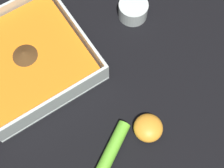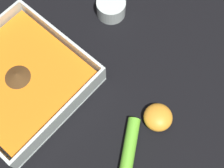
% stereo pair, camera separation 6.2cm
% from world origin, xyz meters
% --- Properties ---
extents(ground_plane, '(4.00, 4.00, 0.00)m').
position_xyz_m(ground_plane, '(0.00, 0.00, 0.00)').
color(ground_plane, black).
extents(square_dish, '(0.25, 0.25, 0.06)m').
position_xyz_m(square_dish, '(-0.02, 0.03, 0.02)').
color(square_dish, silver).
rests_on(square_dish, ground_plane).
extents(spice_bowl, '(0.07, 0.07, 0.04)m').
position_xyz_m(spice_bowl, '(0.24, 0.01, 0.02)').
color(spice_bowl, silver).
rests_on(spice_bowl, ground_plane).
extents(lemon_half, '(0.06, 0.06, 0.03)m').
position_xyz_m(lemon_half, '(0.11, -0.23, 0.02)').
color(lemon_half, orange).
rests_on(lemon_half, ground_plane).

